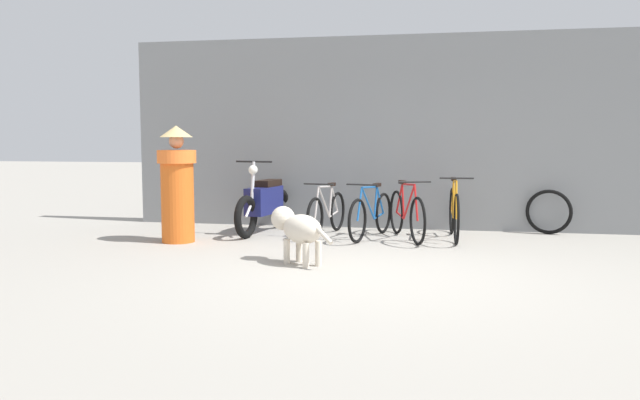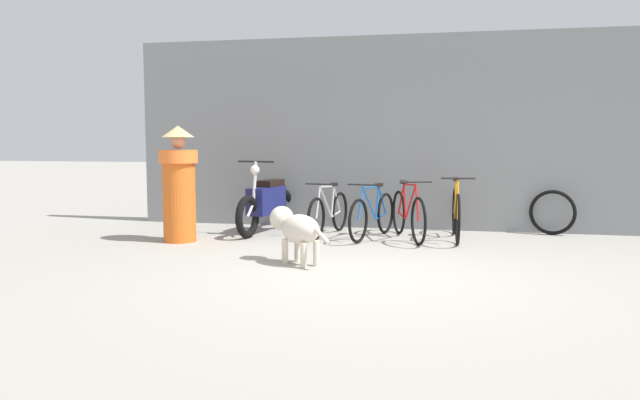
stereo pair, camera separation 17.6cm
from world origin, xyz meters
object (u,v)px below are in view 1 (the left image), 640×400
bicycle_1 (371,215)px  bicycle_3 (454,213)px  stray_dog (297,228)px  person_in_robes (177,183)px  bicycle_0 (327,213)px  spare_tire_left (549,212)px  bicycle_2 (406,214)px  motorcycle (264,204)px

bicycle_1 → bicycle_3: bicycle_3 is taller
stray_dog → person_in_robes: size_ratio=0.55×
bicycle_0 → spare_tire_left: bearing=112.7°
stray_dog → person_in_robes: bearing=6.7°
stray_dog → person_in_robes: (-1.98, 1.19, 0.40)m
bicycle_3 → stray_dog: bicycle_3 is taller
bicycle_1 → stray_dog: size_ratio=1.80×
stray_dog → person_in_robes: person_in_robes is taller
bicycle_2 → stray_dog: bearing=-49.0°
bicycle_0 → bicycle_3: 1.87m
stray_dog → bicycle_3: bearing=-92.3°
bicycle_1 → motorcycle: size_ratio=0.86×
bicycle_0 → bicycle_3: size_ratio=0.91×
bicycle_0 → person_in_robes: (-1.93, -1.02, 0.49)m
person_in_robes → bicycle_2: bearing=-149.5°
stray_dog → motorcycle: bearing=-27.7°
bicycle_1 → person_in_robes: bearing=-56.5°
bicycle_1 → bicycle_0: bearing=-87.3°
bicycle_2 → person_in_robes: size_ratio=1.00×
spare_tire_left → bicycle_1: bearing=-161.7°
bicycle_3 → motorcycle: motorcycle is taller
bicycle_1 → bicycle_2: (0.51, -0.02, 0.02)m
stray_dog → spare_tire_left: size_ratio=1.32×
person_in_robes → stray_dog: bearing=164.4°
bicycle_0 → bicycle_2: 1.21m
motorcycle → stray_dog: 2.49m
bicycle_2 → bicycle_3: 0.69m
bicycle_1 → person_in_robes: person_in_robes is taller
bicycle_3 → person_in_robes: (-3.80, -0.98, 0.44)m
bicycle_2 → bicycle_1: bearing=-111.7°
motorcycle → spare_tire_left: size_ratio=2.74×
spare_tire_left → bicycle_0: bearing=-167.8°
bicycle_2 → motorcycle: motorcycle is taller
bicycle_2 → bicycle_3: size_ratio=0.95×
motorcycle → stray_dog: size_ratio=2.08×
bicycle_3 → motorcycle: 2.86m
bicycle_1 → bicycle_2: bicycle_2 is taller
bicycle_2 → stray_dog: bicycle_2 is taller
motorcycle → person_in_robes: (-0.94, -1.07, 0.37)m
spare_tire_left → stray_dog: bearing=-138.0°
bicycle_3 → bicycle_1: bearing=-86.8°
motorcycle → bicycle_2: bearing=93.2°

